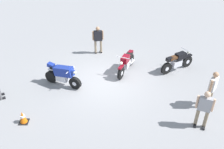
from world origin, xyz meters
TOP-DOWN VIEW (x-y plane):
  - ground_plane at (0.00, 0.00)m, footprint 40.00×40.00m
  - motorcycle_black_cruiser at (-3.79, -0.93)m, footprint 1.88×1.13m
  - motorcycle_blue_sportbike at (1.94, 0.33)m, footprint 1.84×1.06m
  - motorcycle_maroon_cruiser at (-1.14, -0.85)m, footprint 1.04×1.95m
  - person_in_black_shirt at (0.38, -2.94)m, footprint 0.65×0.37m
  - person_in_white_shirt at (-4.45, 1.97)m, footprint 0.53×0.57m
  - person_in_gray_shirt at (-3.71, 3.16)m, footprint 0.62×0.45m
  - traffic_cone at (3.13, 2.85)m, footprint 0.36×0.36m

SIDE VIEW (x-z plane):
  - ground_plane at x=0.00m, z-range 0.00..0.00m
  - traffic_cone at x=3.13m, z-range 0.00..0.53m
  - motorcycle_black_cruiser at x=-3.79m, z-range -0.02..1.06m
  - motorcycle_maroon_cruiser at x=-1.14m, z-range -0.02..1.06m
  - motorcycle_blue_sportbike at x=1.94m, z-range 0.02..1.17m
  - person_in_gray_shirt at x=-3.71m, z-range 0.11..1.75m
  - person_in_black_shirt at x=0.38m, z-range 0.11..1.77m
  - person_in_white_shirt at x=-4.45m, z-range 0.12..1.82m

